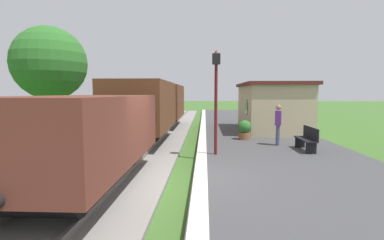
{
  "coord_description": "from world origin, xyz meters",
  "views": [
    {
      "loc": [
        0.5,
        -7.21,
        2.45
      ],
      "look_at": [
        -0.12,
        6.55,
        1.13
      ],
      "focal_mm": 26.43,
      "sensor_mm": 36.0,
      "label": 1
    }
  ],
  "objects_px": {
    "bench_down_platform": "(255,115)",
    "tree_trackside_far": "(50,63)",
    "bench_near_hut": "(307,138)",
    "person_waiting": "(278,123)",
    "station_hut": "(271,107)",
    "lamp_post_near": "(216,83)",
    "potted_planter": "(245,129)",
    "freight_train": "(145,110)"
  },
  "relations": [
    {
      "from": "potted_planter",
      "to": "station_hut",
      "type": "bearing_deg",
      "value": 59.07
    },
    {
      "from": "bench_down_platform",
      "to": "tree_trackside_far",
      "type": "distance_m",
      "value": 14.57
    },
    {
      "from": "bench_down_platform",
      "to": "lamp_post_near",
      "type": "height_order",
      "value": "lamp_post_near"
    },
    {
      "from": "freight_train",
      "to": "bench_down_platform",
      "type": "bearing_deg",
      "value": 50.51
    },
    {
      "from": "station_hut",
      "to": "bench_down_platform",
      "type": "height_order",
      "value": "station_hut"
    },
    {
      "from": "bench_near_hut",
      "to": "tree_trackside_far",
      "type": "bearing_deg",
      "value": 156.73
    },
    {
      "from": "bench_down_platform",
      "to": "tree_trackside_far",
      "type": "relative_size",
      "value": 0.24
    },
    {
      "from": "bench_near_hut",
      "to": "potted_planter",
      "type": "bearing_deg",
      "value": 128.52
    },
    {
      "from": "freight_train",
      "to": "lamp_post_near",
      "type": "relative_size",
      "value": 5.24
    },
    {
      "from": "station_hut",
      "to": "potted_planter",
      "type": "distance_m",
      "value": 4.01
    },
    {
      "from": "lamp_post_near",
      "to": "tree_trackside_far",
      "type": "xyz_separation_m",
      "value": [
        -9.52,
        6.41,
        1.39
      ]
    },
    {
      "from": "lamp_post_near",
      "to": "tree_trackside_far",
      "type": "distance_m",
      "value": 11.56
    },
    {
      "from": "lamp_post_near",
      "to": "station_hut",
      "type": "bearing_deg",
      "value": 62.34
    },
    {
      "from": "tree_trackside_far",
      "to": "freight_train",
      "type": "bearing_deg",
      "value": -24.26
    },
    {
      "from": "bench_near_hut",
      "to": "person_waiting",
      "type": "relative_size",
      "value": 0.88
    },
    {
      "from": "potted_planter",
      "to": "tree_trackside_far",
      "type": "distance_m",
      "value": 11.96
    },
    {
      "from": "bench_near_hut",
      "to": "person_waiting",
      "type": "height_order",
      "value": "person_waiting"
    },
    {
      "from": "freight_train",
      "to": "bench_down_platform",
      "type": "height_order",
      "value": "freight_train"
    },
    {
      "from": "bench_near_hut",
      "to": "tree_trackside_far",
      "type": "distance_m",
      "value": 14.62
    },
    {
      "from": "tree_trackside_far",
      "to": "person_waiting",
      "type": "bearing_deg",
      "value": -20.28
    },
    {
      "from": "potted_planter",
      "to": "lamp_post_near",
      "type": "height_order",
      "value": "lamp_post_near"
    },
    {
      "from": "station_hut",
      "to": "person_waiting",
      "type": "xyz_separation_m",
      "value": [
        -0.81,
        -4.79,
        -0.47
      ]
    },
    {
      "from": "station_hut",
      "to": "tree_trackside_far",
      "type": "height_order",
      "value": "tree_trackside_far"
    },
    {
      "from": "freight_train",
      "to": "person_waiting",
      "type": "height_order",
      "value": "freight_train"
    },
    {
      "from": "person_waiting",
      "to": "bench_down_platform",
      "type": "bearing_deg",
      "value": -76.26
    },
    {
      "from": "bench_down_platform",
      "to": "potted_planter",
      "type": "relative_size",
      "value": 1.64
    },
    {
      "from": "bench_down_platform",
      "to": "lamp_post_near",
      "type": "bearing_deg",
      "value": -106.53
    },
    {
      "from": "station_hut",
      "to": "lamp_post_near",
      "type": "distance_m",
      "value": 7.63
    },
    {
      "from": "freight_train",
      "to": "tree_trackside_far",
      "type": "bearing_deg",
      "value": 155.74
    },
    {
      "from": "bench_down_platform",
      "to": "lamp_post_near",
      "type": "relative_size",
      "value": 0.41
    },
    {
      "from": "lamp_post_near",
      "to": "tree_trackside_far",
      "type": "height_order",
      "value": "tree_trackside_far"
    },
    {
      "from": "station_hut",
      "to": "potted_planter",
      "type": "relative_size",
      "value": 6.33
    },
    {
      "from": "bench_near_hut",
      "to": "lamp_post_near",
      "type": "distance_m",
      "value": 4.17
    },
    {
      "from": "lamp_post_near",
      "to": "tree_trackside_far",
      "type": "bearing_deg",
      "value": 146.07
    },
    {
      "from": "station_hut",
      "to": "lamp_post_near",
      "type": "relative_size",
      "value": 1.57
    },
    {
      "from": "bench_down_platform",
      "to": "person_waiting",
      "type": "relative_size",
      "value": 0.88
    },
    {
      "from": "potted_planter",
      "to": "tree_trackside_far",
      "type": "bearing_deg",
      "value": 164.46
    },
    {
      "from": "freight_train",
      "to": "bench_near_hut",
      "type": "relative_size",
      "value": 12.93
    },
    {
      "from": "person_waiting",
      "to": "lamp_post_near",
      "type": "xyz_separation_m",
      "value": [
        -2.69,
        -1.89,
        1.62
      ]
    },
    {
      "from": "freight_train",
      "to": "lamp_post_near",
      "type": "bearing_deg",
      "value": -47.53
    },
    {
      "from": "bench_near_hut",
      "to": "bench_down_platform",
      "type": "relative_size",
      "value": 1.0
    },
    {
      "from": "station_hut",
      "to": "bench_near_hut",
      "type": "xyz_separation_m",
      "value": [
        0.02,
        -5.89,
        -0.93
      ]
    }
  ]
}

